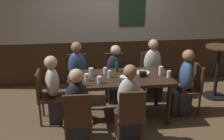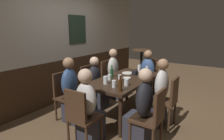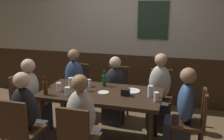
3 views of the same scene
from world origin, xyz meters
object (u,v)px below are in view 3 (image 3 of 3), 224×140
(person_mid_near, at_px, (83,131))
(tumbler_short, at_px, (71,83))
(chair_right_far, at_px, (160,94))
(person_left_near, at_px, (28,124))
(chair_head_west, at_px, (24,99))
(beer_bottle_brown, at_px, (45,88))
(person_head_west, at_px, (34,101))
(highball_clear, at_px, (89,83))
(person_head_east, at_px, (181,118))
(pint_glass_stout, at_px, (150,92))
(chair_mid_near, at_px, (77,138))
(beer_glass_half, at_px, (59,87))
(plate_white_small, at_px, (104,92))
(pint_glass_amber, at_px, (87,87))
(tumbler_water, at_px, (68,92))
(person_right_far, at_px, (159,97))
(chair_mid_far, at_px, (117,89))
(person_left_far, at_px, (74,89))
(plate_white_large, at_px, (131,91))
(chair_left_far, at_px, (78,86))
(chair_left_near, at_px, (20,129))
(person_mid_far, at_px, (114,95))
(beer_bottle_green, at_px, (104,80))
(condiment_caddy, at_px, (126,92))
(dining_table, at_px, (101,98))

(person_mid_near, relative_size, tumbler_short, 8.64)
(chair_right_far, distance_m, person_left_near, 2.10)
(chair_head_west, distance_m, beer_bottle_brown, 0.72)
(person_head_west, bearing_deg, highball_clear, 12.28)
(person_head_east, height_order, pint_glass_stout, person_head_east)
(chair_mid_near, relative_size, beer_glass_half, 7.31)
(plate_white_small, bearing_deg, tumbler_short, 166.98)
(tumbler_short, bearing_deg, plate_white_small, -13.02)
(person_head_west, bearing_deg, plate_white_small, -1.43)
(person_left_near, distance_m, plate_white_small, 1.04)
(pint_glass_amber, bearing_deg, chair_right_far, 42.50)
(chair_head_west, distance_m, tumbler_water, 0.94)
(chair_head_west, distance_m, plate_white_small, 1.31)
(person_right_far, bearing_deg, chair_head_west, -161.05)
(chair_right_far, distance_m, person_head_west, 1.99)
(chair_mid_far, height_order, person_head_east, person_head_east)
(person_head_east, distance_m, person_left_far, 1.93)
(chair_head_west, height_order, person_head_east, person_head_east)
(highball_clear, bearing_deg, plate_white_large, -3.63)
(chair_right_far, height_order, chair_left_far, same)
(person_right_far, relative_size, pint_glass_stout, 7.99)
(plate_white_large, bearing_deg, chair_left_far, 148.07)
(chair_left_near, xyz_separation_m, person_head_west, (-0.35, 0.84, -0.01))
(chair_mid_near, height_order, person_left_near, person_left_near)
(highball_clear, xyz_separation_m, plate_white_small, (0.29, -0.21, -0.04))
(beer_glass_half, bearing_deg, person_head_east, 4.34)
(person_left_far, bearing_deg, pint_glass_stout, -25.54)
(person_mid_far, height_order, highball_clear, person_mid_far)
(person_head_west, height_order, beer_bottle_green, person_head_west)
(person_mid_near, bearing_deg, beer_bottle_green, 92.50)
(pint_glass_amber, height_order, highball_clear, pint_glass_amber)
(tumbler_water, relative_size, condiment_caddy, 1.03)
(beer_glass_half, relative_size, tumbler_short, 0.88)
(person_mid_far, bearing_deg, chair_left_near, -115.72)
(chair_mid_near, relative_size, chair_right_far, 1.00)
(tumbler_water, bearing_deg, chair_head_west, 163.86)
(person_head_east, distance_m, tumbler_short, 1.61)
(person_mid_near, distance_m, plate_white_large, 0.94)
(dining_table, relative_size, condiment_caddy, 15.02)
(person_left_near, bearing_deg, tumbler_water, 51.35)
(person_mid_near, xyz_separation_m, pint_glass_amber, (-0.20, 0.66, 0.30))
(person_left_far, bearing_deg, tumbler_short, -68.26)
(person_left_near, distance_m, person_right_far, 1.98)
(person_right_far, bearing_deg, person_head_east, -62.41)
(person_mid_far, height_order, person_left_far, person_left_far)
(person_mid_near, height_order, plate_white_small, person_mid_near)
(chair_mid_near, height_order, person_mid_near, person_mid_near)
(dining_table, distance_m, chair_mid_far, 0.85)
(person_left_near, relative_size, pint_glass_stout, 7.79)
(person_head_east, xyz_separation_m, tumbler_water, (-1.47, -0.25, 0.30))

